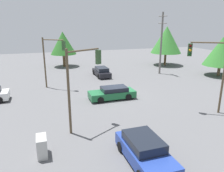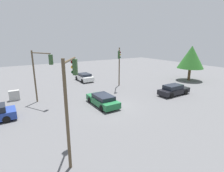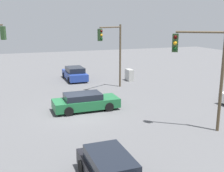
{
  "view_description": "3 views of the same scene",
  "coord_description": "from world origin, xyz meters",
  "px_view_note": "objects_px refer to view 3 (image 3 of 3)",
  "views": [
    {
      "loc": [
        20.8,
        -7.55,
        7.59
      ],
      "look_at": [
        0.5,
        -0.76,
        1.38
      ],
      "focal_mm": 35.0,
      "sensor_mm": 36.0,
      "label": 1
    },
    {
      "loc": [
        9.41,
        15.53,
        7.17
      ],
      "look_at": [
        -1.42,
        -1.75,
        1.74
      ],
      "focal_mm": 28.0,
      "sensor_mm": 36.0,
      "label": 2
    },
    {
      "loc": [
        -18.52,
        4.31,
        6.39
      ],
      "look_at": [
        -1.39,
        -2.08,
        2.09
      ],
      "focal_mm": 45.0,
      "sensor_mm": 36.0,
      "label": 3
    }
  ],
  "objects_px": {
    "sedan_green": "(85,102)",
    "electrical_cabinet": "(129,75)",
    "traffic_signal_cross": "(202,62)",
    "sedan_blue": "(75,74)",
    "traffic_signal_main": "(112,46)"
  },
  "relations": [
    {
      "from": "traffic_signal_main",
      "to": "electrical_cabinet",
      "type": "xyz_separation_m",
      "value": [
        2.84,
        -3.02,
        -3.47
      ]
    },
    {
      "from": "sedan_green",
      "to": "traffic_signal_cross",
      "type": "relative_size",
      "value": 0.79
    },
    {
      "from": "traffic_signal_cross",
      "to": "electrical_cabinet",
      "type": "xyz_separation_m",
      "value": [
        14.18,
        -1.76,
        -3.44
      ]
    },
    {
      "from": "electrical_cabinet",
      "to": "sedan_green",
      "type": "bearing_deg",
      "value": 139.15
    },
    {
      "from": "traffic_signal_main",
      "to": "sedan_green",
      "type": "bearing_deg",
      "value": 23.08
    },
    {
      "from": "sedan_blue",
      "to": "electrical_cabinet",
      "type": "relative_size",
      "value": 3.7
    },
    {
      "from": "sedan_green",
      "to": "sedan_blue",
      "type": "bearing_deg",
      "value": 170.98
    },
    {
      "from": "sedan_green",
      "to": "electrical_cabinet",
      "type": "xyz_separation_m",
      "value": [
        8.28,
        -7.16,
        -0.01
      ]
    },
    {
      "from": "sedan_blue",
      "to": "traffic_signal_main",
      "type": "distance_m",
      "value": 6.71
    },
    {
      "from": "traffic_signal_cross",
      "to": "electrical_cabinet",
      "type": "height_order",
      "value": "traffic_signal_cross"
    },
    {
      "from": "sedan_green",
      "to": "traffic_signal_cross",
      "type": "xyz_separation_m",
      "value": [
        -5.9,
        -5.4,
        3.43
      ]
    },
    {
      "from": "sedan_blue",
      "to": "sedan_green",
      "type": "bearing_deg",
      "value": -99.02
    },
    {
      "from": "sedan_green",
      "to": "traffic_signal_main",
      "type": "bearing_deg",
      "value": 142.75
    },
    {
      "from": "sedan_green",
      "to": "electrical_cabinet",
      "type": "distance_m",
      "value": 10.95
    },
    {
      "from": "sedan_green",
      "to": "traffic_signal_cross",
      "type": "distance_m",
      "value": 8.7
    }
  ]
}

